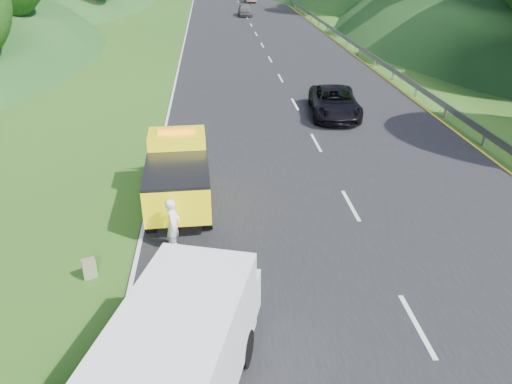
{
  "coord_description": "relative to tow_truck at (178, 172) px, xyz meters",
  "views": [
    {
      "loc": [
        -1.57,
        -10.68,
        8.05
      ],
      "look_at": [
        -0.36,
        2.76,
        1.3
      ],
      "focal_mm": 35.0,
      "sensor_mm": 36.0,
      "label": 1
    }
  ],
  "objects": [
    {
      "name": "ground",
      "position": [
        2.82,
        -4.83,
        -1.12
      ],
      "size": [
        320.0,
        320.0,
        0.0
      ],
      "primitive_type": "plane",
      "color": "#38661E",
      "rests_on": "ground"
    },
    {
      "name": "road_surface",
      "position": [
        5.82,
        35.17,
        -1.11
      ],
      "size": [
        14.0,
        200.0,
        0.02
      ],
      "primitive_type": "cube",
      "color": "black",
      "rests_on": "ground"
    },
    {
      "name": "guardrail",
      "position": [
        13.12,
        47.67,
        -1.12
      ],
      "size": [
        0.06,
        140.0,
        1.52
      ],
      "primitive_type": "cube",
      "color": "gray",
      "rests_on": "ground"
    },
    {
      "name": "tree_line_left",
      "position": [
        -16.18,
        55.17,
        -1.12
      ],
      "size": [
        14.0,
        140.0,
        14.0
      ],
      "primitive_type": null,
      "color": "#2C5318",
      "rests_on": "ground"
    },
    {
      "name": "tree_line_right",
      "position": [
        25.82,
        55.17,
        -1.12
      ],
      "size": [
        14.0,
        140.0,
        14.0
      ],
      "primitive_type": null,
      "color": "#2C5318",
      "rests_on": "ground"
    },
    {
      "name": "tow_truck",
      "position": [
        0.0,
        0.0,
        0.0
      ],
      "size": [
        2.21,
        5.42,
        2.3
      ],
      "rotation": [
        0.0,
        0.0,
        0.04
      ],
      "color": "black",
      "rests_on": "ground"
    },
    {
      "name": "white_van",
      "position": [
        0.35,
        -8.9,
        0.16
      ],
      "size": [
        4.47,
        6.92,
        2.28
      ],
      "rotation": [
        0.0,
        0.0,
        -0.29
      ],
      "color": "black",
      "rests_on": "ground"
    },
    {
      "name": "woman",
      "position": [
        -0.01,
        -2.98,
        -1.12
      ],
      "size": [
        0.52,
        0.65,
        1.6
      ],
      "primitive_type": "imported",
      "rotation": [
        0.0,
        0.0,
        1.39
      ],
      "color": "white",
      "rests_on": "ground"
    },
    {
      "name": "child",
      "position": [
        0.02,
        -5.12,
        -1.12
      ],
      "size": [
        0.64,
        0.58,
        1.09
      ],
      "primitive_type": "imported",
      "rotation": [
        0.0,
        0.0,
        -0.38
      ],
      "color": "tan",
      "rests_on": "ground"
    },
    {
      "name": "suitcase",
      "position": [
        -2.2,
        -4.2,
        -0.84
      ],
      "size": [
        0.41,
        0.33,
        0.58
      ],
      "primitive_type": "cube",
      "rotation": [
        0.0,
        0.0,
        0.42
      ],
      "color": "#68684E",
      "rests_on": "ground"
    },
    {
      "name": "passing_suv",
      "position": [
        7.51,
        9.01,
        -1.12
      ],
      "size": [
        2.89,
        5.32,
        1.42
      ],
      "primitive_type": "imported",
      "rotation": [
        0.0,
        0.0,
        -0.11
      ],
      "color": "black",
      "rests_on": "ground"
    },
    {
      "name": "dist_car_a",
      "position": [
        5.68,
        48.94,
        -1.12
      ],
      "size": [
        1.66,
        4.13,
        1.41
      ],
      "primitive_type": "imported",
      "color": "#424145",
      "rests_on": "ground"
    },
    {
      "name": "dist_car_b",
      "position": [
        7.64,
        64.66,
        -1.12
      ],
      "size": [
        1.51,
        4.33,
        1.43
      ],
      "primitive_type": "imported",
      "color": "brown",
      "rests_on": "ground"
    }
  ]
}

